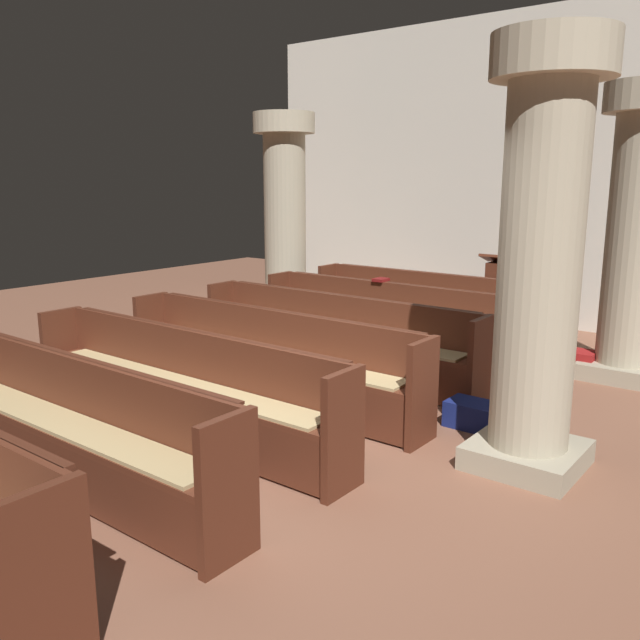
{
  "coord_description": "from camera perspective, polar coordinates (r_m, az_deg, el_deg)",
  "views": [
    {
      "loc": [
        3.24,
        -3.65,
        2.15
      ],
      "look_at": [
        -0.77,
        1.51,
        0.75
      ],
      "focal_mm": 37.2,
      "sensor_mm": 36.0,
      "label": 1
    }
  ],
  "objects": [
    {
      "name": "pew_row_2",
      "position": [
        7.26,
        1.22,
        -1.22
      ],
      "size": [
        3.5,
        0.46,
        0.89
      ],
      "color": "#562819",
      "rests_on": "ground"
    },
    {
      "name": "kneeler_box_navy",
      "position": [
        6.05,
        12.98,
        -7.92
      ],
      "size": [
        0.44,
        0.3,
        0.23
      ],
      "primitive_type": "cube",
      "color": "navy",
      "rests_on": "ground"
    },
    {
      "name": "back_wall",
      "position": [
        10.26,
        19.89,
        11.95
      ],
      "size": [
        10.0,
        0.16,
        4.5
      ],
      "primitive_type": "cube",
      "color": "silver",
      "rests_on": "ground"
    },
    {
      "name": "ground_plane",
      "position": [
        5.33,
        -3.47,
        -11.72
      ],
      "size": [
        19.2,
        19.2,
        0.0
      ],
      "primitive_type": "plane",
      "color": "brown"
    },
    {
      "name": "lectern",
      "position": [
        10.07,
        14.95,
        1.97
      ],
      "size": [
        0.48,
        0.45,
        1.08
      ],
      "color": "#492215",
      "rests_on": "ground"
    },
    {
      "name": "pew_row_3",
      "position": [
        6.44,
        -4.61,
        -2.99
      ],
      "size": [
        3.5,
        0.47,
        0.89
      ],
      "color": "#562819",
      "rests_on": "ground"
    },
    {
      "name": "pew_row_0",
      "position": [
        9.08,
        9.5,
        1.31
      ],
      "size": [
        3.5,
        0.47,
        0.89
      ],
      "color": "#562819",
      "rests_on": "ground"
    },
    {
      "name": "pillar_aisle_rear",
      "position": [
        5.0,
        18.43,
        5.42
      ],
      "size": [
        0.85,
        0.85,
        3.11
      ],
      "color": "#9F967E",
      "rests_on": "ground"
    },
    {
      "name": "pew_row_1",
      "position": [
        8.15,
        5.82,
        0.18
      ],
      "size": [
        3.5,
        0.46,
        0.89
      ],
      "color": "#562819",
      "rests_on": "ground"
    },
    {
      "name": "pew_row_5",
      "position": [
        5.12,
        -21.48,
        -7.84
      ],
      "size": [
        3.5,
        0.47,
        0.89
      ],
      "color": "#562819",
      "rests_on": "ground"
    },
    {
      "name": "hymn_book",
      "position": [
        8.35,
        5.26,
        3.47
      ],
      "size": [
        0.15,
        0.2,
        0.04
      ],
      "primitive_type": "cube",
      "color": "maroon",
      "rests_on": "pew_row_1"
    },
    {
      "name": "pillar_aisle_side",
      "position": [
        7.79,
        25.72,
        7.03
      ],
      "size": [
        0.93,
        0.93,
        3.11
      ],
      "color": "#9F967E",
      "rests_on": "ground"
    },
    {
      "name": "pillar_far_side",
      "position": [
        10.29,
        -3.04,
        9.14
      ],
      "size": [
        0.93,
        0.93,
        3.11
      ],
      "color": "#9F967E",
      "rests_on": "ground"
    },
    {
      "name": "kneeler_box_red",
      "position": [
        8.02,
        21.13,
        -3.35
      ],
      "size": [
        0.42,
        0.3,
        0.26
      ],
      "primitive_type": "cube",
      "color": "maroon",
      "rests_on": "ground"
    },
    {
      "name": "pew_row_4",
      "position": [
        5.72,
        -12.04,
        -5.19
      ],
      "size": [
        3.5,
        0.46,
        0.89
      ],
      "color": "#562819",
      "rests_on": "ground"
    }
  ]
}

